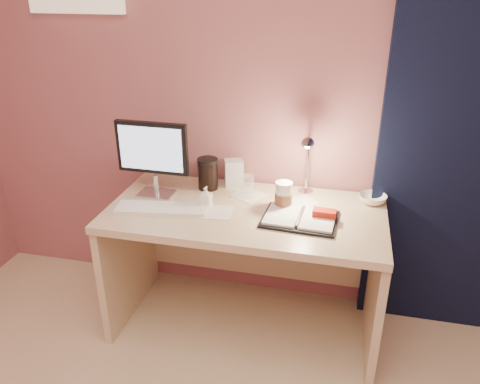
% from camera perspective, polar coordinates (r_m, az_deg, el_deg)
% --- Properties ---
extents(room, '(3.50, 3.50, 3.50)m').
position_cam_1_polar(room, '(2.52, 24.25, 7.18)').
color(room, '#C6B28E').
rests_on(room, ground).
extents(desk, '(1.40, 0.70, 0.73)m').
position_cam_1_polar(desk, '(2.54, 1.02, -5.98)').
color(desk, beige).
rests_on(desk, ground).
extents(monitor, '(0.38, 0.14, 0.41)m').
position_cam_1_polar(monitor, '(2.48, -10.56, 4.78)').
color(monitor, silver).
rests_on(monitor, desk).
extents(keyboard, '(0.47, 0.20, 0.02)m').
position_cam_1_polar(keyboard, '(2.40, -9.53, -1.99)').
color(keyboard, white).
rests_on(keyboard, desk).
extents(planner, '(0.37, 0.29, 0.06)m').
position_cam_1_polar(planner, '(2.28, 7.57, -3.14)').
color(planner, black).
rests_on(planner, desk).
extents(paper_a, '(0.17, 0.17, 0.00)m').
position_cam_1_polar(paper_a, '(2.35, -2.87, -2.47)').
color(paper_a, silver).
rests_on(paper_a, desk).
extents(paper_b, '(0.21, 0.21, 0.00)m').
position_cam_1_polar(paper_b, '(2.53, 1.05, -0.38)').
color(paper_b, silver).
rests_on(paper_b, desk).
extents(paper_c, '(0.18, 0.18, 0.00)m').
position_cam_1_polar(paper_c, '(2.48, 7.69, -1.16)').
color(paper_c, silver).
rests_on(paper_c, desk).
extents(coffee_cup, '(0.09, 0.09, 0.14)m').
position_cam_1_polar(coffee_cup, '(2.37, 5.30, -0.51)').
color(coffee_cup, white).
rests_on(coffee_cup, desk).
extents(clear_cup, '(0.07, 0.07, 0.12)m').
position_cam_1_polar(clear_cup, '(2.49, 0.88, 0.71)').
color(clear_cup, white).
rests_on(clear_cup, desk).
extents(bowl, '(0.15, 0.15, 0.04)m').
position_cam_1_polar(bowl, '(2.53, 15.88, -0.83)').
color(bowl, white).
rests_on(bowl, desk).
extents(lotion_bottle, '(0.06, 0.06, 0.11)m').
position_cam_1_polar(lotion_bottle, '(2.39, -4.14, -0.58)').
color(lotion_bottle, white).
rests_on(lotion_bottle, desk).
extents(dark_jar, '(0.11, 0.11, 0.16)m').
position_cam_1_polar(dark_jar, '(2.59, -3.93, 2.06)').
color(dark_jar, black).
rests_on(dark_jar, desk).
extents(product_box, '(0.12, 0.11, 0.15)m').
position_cam_1_polar(product_box, '(2.62, -0.75, 2.35)').
color(product_box, silver).
rests_on(product_box, desk).
extents(desk_lamp, '(0.08, 0.22, 0.36)m').
position_cam_1_polar(desk_lamp, '(2.41, 8.01, 3.84)').
color(desk_lamp, silver).
rests_on(desk_lamp, desk).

